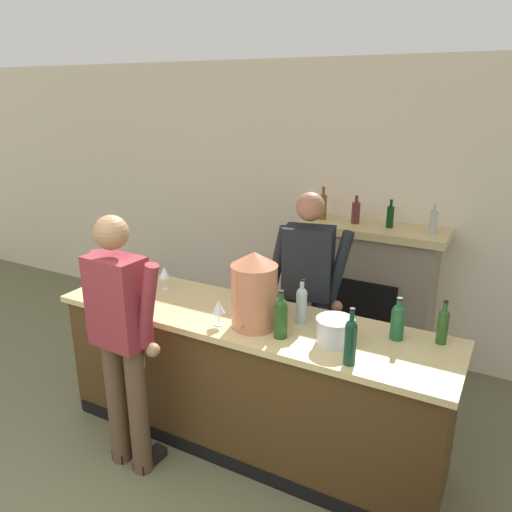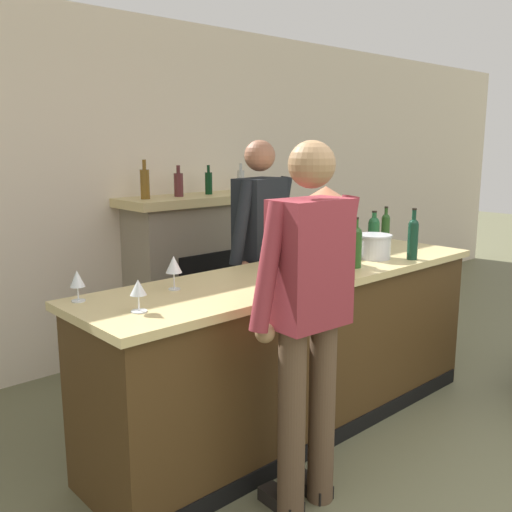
{
  "view_description": "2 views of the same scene",
  "coord_description": "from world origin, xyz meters",
  "px_view_note": "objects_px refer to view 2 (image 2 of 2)",
  "views": [
    {
      "loc": [
        1.63,
        -0.89,
        2.45
      ],
      "look_at": [
        -0.11,
        2.3,
        1.25
      ],
      "focal_mm": 35.0,
      "sensor_mm": 36.0,
      "label": 1
    },
    {
      "loc": [
        -2.34,
        -0.51,
        1.75
      ],
      "look_at": [
        0.21,
        2.3,
        1.0
      ],
      "focal_mm": 40.0,
      "sensor_mm": 36.0,
      "label": 2
    }
  ],
  "objects_px": {
    "wine_bottle_port_short": "(413,237)",
    "wine_bottle_chardonnay_pale": "(386,227)",
    "wine_bottle_burgundy_dark": "(374,231)",
    "wine_glass_mid_counter": "(301,247)",
    "fireplace_stone": "(195,271)",
    "person_customer": "(308,315)",
    "wine_glass_front_left": "(174,265)",
    "wine_bottle_merlot_tall": "(327,240)",
    "wine_bottle_riesling_slim": "(355,245)",
    "wine_glass_back_row": "(77,280)",
    "wine_glass_front_right": "(138,289)",
    "person_bartender": "(260,255)",
    "ice_bucket_steel": "(374,246)",
    "copper_dispenser": "(325,229)",
    "wine_glass_by_dispenser": "(312,258)"
  },
  "relations": [
    {
      "from": "wine_bottle_port_short",
      "to": "wine_bottle_chardonnay_pale",
      "type": "bearing_deg",
      "value": 50.7
    },
    {
      "from": "wine_bottle_burgundy_dark",
      "to": "wine_glass_mid_counter",
      "type": "height_order",
      "value": "wine_bottle_burgundy_dark"
    },
    {
      "from": "fireplace_stone",
      "to": "person_customer",
      "type": "xyz_separation_m",
      "value": [
        -0.96,
        -2.19,
        0.31
      ]
    },
    {
      "from": "wine_glass_front_left",
      "to": "wine_bottle_merlot_tall",
      "type": "bearing_deg",
      "value": -2.24
    },
    {
      "from": "wine_bottle_riesling_slim",
      "to": "wine_glass_back_row",
      "type": "height_order",
      "value": "wine_bottle_riesling_slim"
    },
    {
      "from": "person_customer",
      "to": "wine_glass_front_right",
      "type": "height_order",
      "value": "person_customer"
    },
    {
      "from": "wine_bottle_merlot_tall",
      "to": "wine_bottle_chardonnay_pale",
      "type": "bearing_deg",
      "value": 9.98
    },
    {
      "from": "wine_bottle_burgundy_dark",
      "to": "wine_glass_front_left",
      "type": "bearing_deg",
      "value": -178.98
    },
    {
      "from": "person_bartender",
      "to": "wine_glass_front_right",
      "type": "height_order",
      "value": "person_bartender"
    },
    {
      "from": "fireplace_stone",
      "to": "wine_glass_mid_counter",
      "type": "xyz_separation_m",
      "value": [
        -0.21,
        -1.43,
        0.43
      ]
    },
    {
      "from": "wine_bottle_port_short",
      "to": "wine_glass_front_right",
      "type": "bearing_deg",
      "value": 175.05
    },
    {
      "from": "wine_glass_front_right",
      "to": "wine_bottle_riesling_slim",
      "type": "bearing_deg",
      "value": -2.6
    },
    {
      "from": "ice_bucket_steel",
      "to": "wine_bottle_port_short",
      "type": "relative_size",
      "value": 0.69
    },
    {
      "from": "wine_bottle_merlot_tall",
      "to": "wine_glass_front_left",
      "type": "bearing_deg",
      "value": 177.76
    },
    {
      "from": "person_customer",
      "to": "wine_bottle_port_short",
      "type": "xyz_separation_m",
      "value": [
        1.38,
        0.34,
        0.17
      ]
    },
    {
      "from": "ice_bucket_steel",
      "to": "wine_bottle_port_short",
      "type": "height_order",
      "value": "wine_bottle_port_short"
    },
    {
      "from": "person_bartender",
      "to": "wine_bottle_burgundy_dark",
      "type": "xyz_separation_m",
      "value": [
        0.76,
        -0.4,
        0.14
      ]
    },
    {
      "from": "copper_dispenser",
      "to": "wine_bottle_riesling_slim",
      "type": "distance_m",
      "value": 0.25
    },
    {
      "from": "wine_bottle_chardonnay_pale",
      "to": "wine_bottle_port_short",
      "type": "relative_size",
      "value": 0.82
    },
    {
      "from": "wine_bottle_port_short",
      "to": "wine_glass_front_left",
      "type": "height_order",
      "value": "wine_bottle_port_short"
    },
    {
      "from": "wine_bottle_burgundy_dark",
      "to": "wine_glass_back_row",
      "type": "relative_size",
      "value": 1.77
    },
    {
      "from": "fireplace_stone",
      "to": "wine_glass_by_dispenser",
      "type": "xyz_separation_m",
      "value": [
        -0.49,
        -1.78,
        0.45
      ]
    },
    {
      "from": "person_bartender",
      "to": "ice_bucket_steel",
      "type": "height_order",
      "value": "person_bartender"
    },
    {
      "from": "wine_bottle_riesling_slim",
      "to": "wine_bottle_merlot_tall",
      "type": "bearing_deg",
      "value": 83.26
    },
    {
      "from": "wine_bottle_port_short",
      "to": "wine_glass_front_right",
      "type": "distance_m",
      "value": 1.97
    },
    {
      "from": "fireplace_stone",
      "to": "wine_bottle_port_short",
      "type": "relative_size",
      "value": 4.79
    },
    {
      "from": "wine_glass_by_dispenser",
      "to": "wine_glass_front_left",
      "type": "bearing_deg",
      "value": 154.62
    },
    {
      "from": "wine_glass_by_dispenser",
      "to": "wine_glass_front_right",
      "type": "height_order",
      "value": "wine_glass_by_dispenser"
    },
    {
      "from": "person_customer",
      "to": "wine_bottle_riesling_slim",
      "type": "height_order",
      "value": "person_customer"
    },
    {
      "from": "wine_bottle_port_short",
      "to": "wine_glass_by_dispenser",
      "type": "height_order",
      "value": "wine_bottle_port_short"
    },
    {
      "from": "wine_glass_mid_counter",
      "to": "wine_bottle_merlot_tall",
      "type": "bearing_deg",
      "value": -19.81
    },
    {
      "from": "fireplace_stone",
      "to": "wine_glass_by_dispenser",
      "type": "relative_size",
      "value": 9.43
    },
    {
      "from": "person_customer",
      "to": "ice_bucket_steel",
      "type": "bearing_deg",
      "value": 23.54
    },
    {
      "from": "wine_bottle_chardonnay_pale",
      "to": "wine_glass_front_right",
      "type": "distance_m",
      "value": 2.4
    },
    {
      "from": "person_customer",
      "to": "wine_bottle_riesling_slim",
      "type": "bearing_deg",
      "value": 26.09
    },
    {
      "from": "fireplace_stone",
      "to": "person_customer",
      "type": "height_order",
      "value": "person_customer"
    },
    {
      "from": "person_customer",
      "to": "wine_glass_back_row",
      "type": "distance_m",
      "value": 1.12
    },
    {
      "from": "wine_glass_by_dispenser",
      "to": "wine_glass_back_row",
      "type": "xyz_separation_m",
      "value": [
        -1.18,
        0.46,
        -0.02
      ]
    },
    {
      "from": "copper_dispenser",
      "to": "wine_bottle_riesling_slim",
      "type": "height_order",
      "value": "copper_dispenser"
    },
    {
      "from": "copper_dispenser",
      "to": "wine_glass_mid_counter",
      "type": "height_order",
      "value": "copper_dispenser"
    },
    {
      "from": "wine_bottle_chardonnay_pale",
      "to": "wine_glass_front_left",
      "type": "bearing_deg",
      "value": -177.01
    },
    {
      "from": "fireplace_stone",
      "to": "wine_glass_front_right",
      "type": "height_order",
      "value": "fireplace_stone"
    },
    {
      "from": "wine_bottle_chardonnay_pale",
      "to": "wine_bottle_riesling_slim",
      "type": "distance_m",
      "value": 0.98
    },
    {
      "from": "fireplace_stone",
      "to": "ice_bucket_steel",
      "type": "relative_size",
      "value": 6.97
    },
    {
      "from": "ice_bucket_steel",
      "to": "wine_glass_front_left",
      "type": "relative_size",
      "value": 1.29
    },
    {
      "from": "fireplace_stone",
      "to": "person_bartender",
      "type": "height_order",
      "value": "person_bartender"
    },
    {
      "from": "wine_bottle_port_short",
      "to": "copper_dispenser",
      "type": "bearing_deg",
      "value": 167.03
    },
    {
      "from": "wine_bottle_burgundy_dark",
      "to": "wine_glass_by_dispenser",
      "type": "bearing_deg",
      "value": -161.19
    },
    {
      "from": "wine_bottle_chardonnay_pale",
      "to": "wine_glass_mid_counter",
      "type": "height_order",
      "value": "wine_bottle_chardonnay_pale"
    },
    {
      "from": "wine_bottle_riesling_slim",
      "to": "wine_bottle_burgundy_dark",
      "type": "height_order",
      "value": "wine_bottle_riesling_slim"
    }
  ]
}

